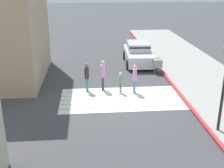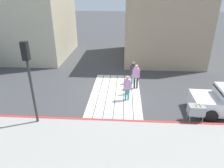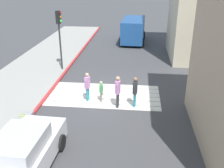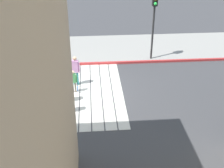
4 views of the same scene
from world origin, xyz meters
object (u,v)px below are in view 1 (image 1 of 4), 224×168
at_px(car_parked_near_curb, 138,54).
at_px(pedestrian_adult_lead, 135,77).
at_px(pedestrian_adult_trailing, 87,75).
at_px(pedestrian_adult_side, 103,73).
at_px(pedestrian_child_with_racket, 120,81).
at_px(tennis_ball_cart, 157,62).

height_order(car_parked_near_curb, pedestrian_adult_lead, pedestrian_adult_lead).
height_order(pedestrian_adult_lead, pedestrian_adult_trailing, pedestrian_adult_trailing).
bearing_deg(pedestrian_adult_side, pedestrian_child_with_racket, 150.25).
distance_m(car_parked_near_curb, pedestrian_adult_trailing, 6.52).
relative_size(pedestrian_adult_trailing, pedestrian_child_with_racket, 1.37).
distance_m(pedestrian_adult_side, pedestrian_child_with_racket, 1.14).
bearing_deg(pedestrian_child_with_racket, tennis_ball_cart, -129.59).
relative_size(car_parked_near_curb, pedestrian_adult_lead, 2.68).
relative_size(tennis_ball_cart, pedestrian_adult_lead, 0.62).
height_order(pedestrian_adult_lead, pedestrian_adult_side, pedestrian_adult_side).
bearing_deg(car_parked_near_curb, pedestrian_adult_lead, 78.38).
distance_m(car_parked_near_curb, pedestrian_adult_side, 5.91).
height_order(car_parked_near_curb, pedestrian_adult_trailing, pedestrian_adult_trailing).
bearing_deg(car_parked_near_curb, pedestrian_adult_trailing, 54.46).
bearing_deg(pedestrian_adult_side, tennis_ball_cart, -142.55).
bearing_deg(tennis_ball_cart, pedestrian_adult_lead, 59.37).
xyz_separation_m(pedestrian_adult_lead, pedestrian_adult_trailing, (2.60, -0.45, 0.02)).
distance_m(tennis_ball_cart, pedestrian_adult_side, 4.79).
distance_m(pedestrian_adult_lead, pedestrian_adult_trailing, 2.64).
xyz_separation_m(pedestrian_adult_lead, pedestrian_adult_side, (1.72, -0.61, 0.06)).
bearing_deg(pedestrian_adult_trailing, pedestrian_child_with_racket, 168.13).
bearing_deg(pedestrian_adult_side, pedestrian_adult_trailing, 9.90).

